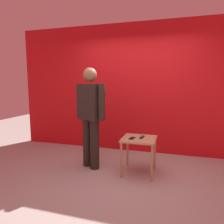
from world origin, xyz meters
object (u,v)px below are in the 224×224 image
Objects in this scene: tv_remote at (142,137)px; standing_person at (91,113)px; side_table at (139,143)px; cell_phone at (132,138)px.

standing_person is at bearing -172.01° from tv_remote.
cell_phone reaches higher than side_table.
standing_person is 12.26× the size of cell_phone.
tv_remote is at bearing 38.17° from side_table.
cell_phone is 0.18m from tv_remote.
side_table is 4.21× the size of cell_phone.
standing_person is at bearing 178.82° from side_table.
side_table is 0.11m from tv_remote.
side_table is 3.57× the size of tv_remote.
cell_phone is (-0.11, -0.07, 0.10)m from side_table.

